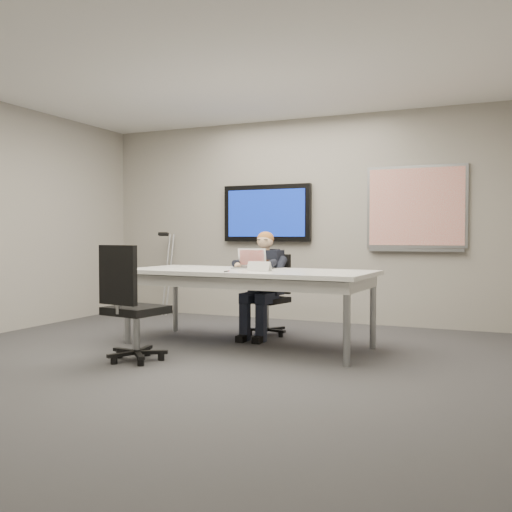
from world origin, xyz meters
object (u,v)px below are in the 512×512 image
at_px(office_chair_far, 269,310).
at_px(conference_table, 248,279).
at_px(seated_person, 261,295).
at_px(laptop, 249,263).
at_px(office_chair_near, 133,325).

bearing_deg(office_chair_far, conference_table, -72.17).
height_order(office_chair_far, seated_person, seated_person).
distance_m(conference_table, laptop, 0.29).
relative_size(office_chair_near, seated_person, 0.89).
relative_size(conference_table, office_chair_far, 2.81).
distance_m(conference_table, office_chair_near, 1.36).
bearing_deg(seated_person, office_chair_far, 91.61).
distance_m(seated_person, laptop, 0.46).
distance_m(office_chair_far, office_chair_near, 1.95).
height_order(conference_table, laptop, laptop).
bearing_deg(office_chair_far, office_chair_near, -94.85).
xyz_separation_m(conference_table, laptop, (-0.09, 0.24, 0.15)).
xyz_separation_m(office_chair_far, laptop, (-0.04, -0.49, 0.57)).
relative_size(conference_table, office_chair_near, 2.46).
bearing_deg(conference_table, office_chair_near, -118.50).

